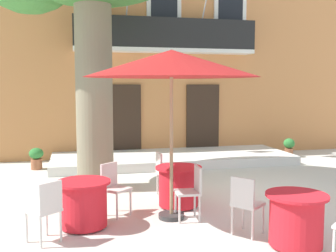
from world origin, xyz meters
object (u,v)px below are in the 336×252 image
at_px(ground_planter_left, 36,157).
at_px(ground_planter_right, 289,146).
at_px(cafe_table_near_tree, 179,186).
at_px(cafe_chair_near_tree_1, 164,171).
at_px(cafe_chair_middle_0, 246,202).
at_px(cafe_chair_front_0, 46,207).
at_px(cafe_chair_near_tree_0, 192,189).
at_px(cafe_table_front, 84,203).
at_px(cafe_chair_front_1, 113,185).
at_px(cafe_table_middle, 296,220).
at_px(cafe_umbrella, 171,64).

distance_m(ground_planter_left, ground_planter_right, 7.66).
distance_m(cafe_table_near_tree, cafe_chair_near_tree_1, 0.77).
height_order(cafe_chair_middle_0, cafe_chair_front_0, same).
height_order(cafe_chair_near_tree_1, cafe_chair_front_0, same).
distance_m(cafe_chair_near_tree_0, cafe_table_front, 1.79).
height_order(cafe_chair_near_tree_0, cafe_chair_front_1, same).
bearing_deg(ground_planter_left, ground_planter_right, 1.05).
distance_m(cafe_chair_front_1, ground_planter_left, 4.66).
xyz_separation_m(cafe_chair_middle_0, cafe_chair_front_0, (-2.89, 0.39, 0.00)).
bearing_deg(cafe_table_middle, cafe_table_near_tree, 116.98).
distance_m(cafe_chair_near_tree_1, cafe_chair_middle_0, 2.51).
distance_m(cafe_table_middle, ground_planter_left, 7.52).
distance_m(cafe_chair_near_tree_0, cafe_chair_near_tree_1, 1.51).
distance_m(cafe_chair_near_tree_1, cafe_table_middle, 3.20).
bearing_deg(cafe_chair_front_0, cafe_table_front, 44.85).
distance_m(cafe_chair_near_tree_0, cafe_chair_front_0, 2.38).
bearing_deg(cafe_table_middle, cafe_umbrella, 131.67).
distance_m(cafe_table_near_tree, cafe_umbrella, 2.32).
height_order(cafe_chair_front_1, ground_planter_left, cafe_chair_front_1).
relative_size(cafe_table_near_tree, ground_planter_right, 1.44).
bearing_deg(cafe_table_near_tree, cafe_table_front, -157.19).
bearing_deg(cafe_table_middle, ground_planter_right, 60.76).
height_order(cafe_chair_near_tree_1, cafe_umbrella, cafe_umbrella).
distance_m(cafe_chair_near_tree_0, cafe_chair_middle_0, 1.07).
distance_m(cafe_chair_near_tree_1, ground_planter_right, 6.03).
distance_m(cafe_chair_front_0, ground_planter_right, 8.98).
xyz_separation_m(cafe_chair_near_tree_0, cafe_chair_middle_0, (0.57, -0.91, 0.00)).
xyz_separation_m(cafe_chair_near_tree_1, cafe_chair_middle_0, (0.72, -2.40, 0.00)).
relative_size(cafe_chair_front_1, cafe_umbrella, 0.31).
relative_size(cafe_table_front, cafe_chair_front_1, 0.95).
bearing_deg(cafe_umbrella, ground_planter_right, 44.19).
height_order(cafe_chair_near_tree_0, cafe_table_front, cafe_chair_near_tree_0).
relative_size(cafe_chair_near_tree_0, cafe_table_middle, 1.05).
xyz_separation_m(cafe_chair_front_0, cafe_chair_front_1, (1.06, 1.07, 0.00)).
height_order(cafe_chair_front_1, ground_planter_right, cafe_chair_front_1).
bearing_deg(cafe_table_near_tree, ground_planter_left, 124.95).
bearing_deg(cafe_chair_near_tree_0, cafe_table_front, 179.54).
bearing_deg(cafe_table_front, cafe_table_near_tree, 22.81).
xyz_separation_m(cafe_chair_near_tree_0, cafe_table_front, (-1.79, 0.01, -0.14)).
distance_m(cafe_table_front, cafe_chair_front_0, 0.77).
distance_m(cafe_chair_middle_0, cafe_umbrella, 2.49).
bearing_deg(cafe_table_middle, ground_planter_left, 122.34).
relative_size(cafe_table_near_tree, ground_planter_left, 1.48).
xyz_separation_m(cafe_table_near_tree, cafe_chair_near_tree_1, (-0.11, 0.75, 0.14)).
xyz_separation_m(cafe_chair_near_tree_1, cafe_chair_front_1, (-1.12, -0.94, 0.00)).
bearing_deg(cafe_chair_front_1, ground_planter_right, 36.82).
relative_size(cafe_table_middle, cafe_umbrella, 0.30).
xyz_separation_m(cafe_chair_near_tree_0, ground_planter_right, (4.73, 5.04, -0.19)).
xyz_separation_m(cafe_table_near_tree, ground_planter_left, (-2.90, 4.15, -0.06)).
bearing_deg(cafe_umbrella, cafe_chair_front_1, 155.88).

